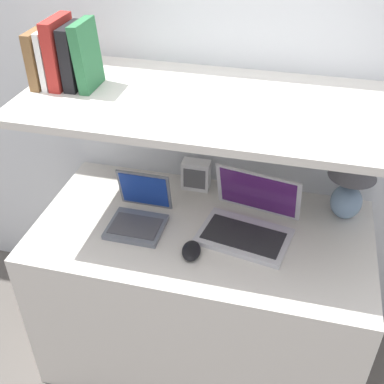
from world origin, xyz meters
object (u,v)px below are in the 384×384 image
(table_lamp, at_px, (352,177))
(laptop_small, at_px, (139,214))
(book_black, at_px, (74,57))
(computer_mouse, at_px, (191,251))
(book_green, at_px, (87,56))
(laptop_large, at_px, (249,222))
(router_box, at_px, (196,175))
(book_brown, at_px, (42,56))
(book_white, at_px, (51,56))
(book_red, at_px, (60,52))

(table_lamp, distance_m, laptop_small, 0.84)
(book_black, bearing_deg, laptop_small, -23.07)
(computer_mouse, bearing_deg, laptop_small, 152.57)
(table_lamp, bearing_deg, book_green, -171.66)
(laptop_large, distance_m, router_box, 0.36)
(computer_mouse, distance_m, book_brown, 0.88)
(book_brown, relative_size, book_green, 0.84)
(router_box, xyz_separation_m, book_brown, (-0.52, -0.19, 0.55))
(table_lamp, bearing_deg, book_white, -172.68)
(computer_mouse, height_order, book_white, book_white)
(book_green, bearing_deg, book_black, 180.00)
(book_brown, bearing_deg, laptop_large, -3.40)
(book_black, xyz_separation_m, book_green, (0.05, 0.00, 0.01))
(book_white, xyz_separation_m, book_green, (0.14, -0.00, 0.01))
(router_box, bearing_deg, book_red, -156.53)
(table_lamp, height_order, router_box, table_lamp)
(laptop_large, bearing_deg, book_white, 176.43)
(computer_mouse, bearing_deg, laptop_large, 44.42)
(table_lamp, distance_m, book_green, 1.08)
(table_lamp, height_order, book_red, book_red)
(book_green, bearing_deg, router_box, 29.28)
(book_brown, xyz_separation_m, book_green, (0.18, 0.00, 0.02))
(book_red, relative_size, book_black, 1.09)
(laptop_large, bearing_deg, table_lamp, 27.70)
(router_box, xyz_separation_m, book_white, (-0.49, -0.19, 0.55))
(table_lamp, distance_m, book_black, 1.12)
(laptop_large, height_order, book_black, book_black)
(book_green, bearing_deg, book_white, 180.00)
(computer_mouse, relative_size, router_box, 0.88)
(router_box, xyz_separation_m, book_green, (-0.35, -0.19, 0.57))
(laptop_large, xyz_separation_m, book_red, (-0.71, 0.05, 0.59))
(book_red, xyz_separation_m, book_black, (0.05, -0.00, -0.01))
(book_brown, relative_size, book_red, 0.83)
(laptop_small, distance_m, book_green, 0.63)
(router_box, height_order, book_black, book_black)
(laptop_large, relative_size, book_red, 1.60)
(book_black, bearing_deg, book_white, 180.00)
(table_lamp, height_order, book_brown, book_brown)
(laptop_large, relative_size, computer_mouse, 3.28)
(book_brown, xyz_separation_m, book_red, (0.07, 0.00, 0.02))
(computer_mouse, bearing_deg, book_green, 152.21)
(table_lamp, relative_size, book_black, 1.44)
(table_lamp, xyz_separation_m, laptop_small, (-0.79, -0.24, -0.15))
(book_white, bearing_deg, router_box, 21.84)
(table_lamp, distance_m, router_box, 0.64)
(computer_mouse, bearing_deg, book_red, 156.89)
(laptop_large, height_order, computer_mouse, laptop_large)
(computer_mouse, relative_size, book_brown, 0.59)
(laptop_large, bearing_deg, book_green, 175.63)
(book_white, relative_size, book_red, 0.85)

